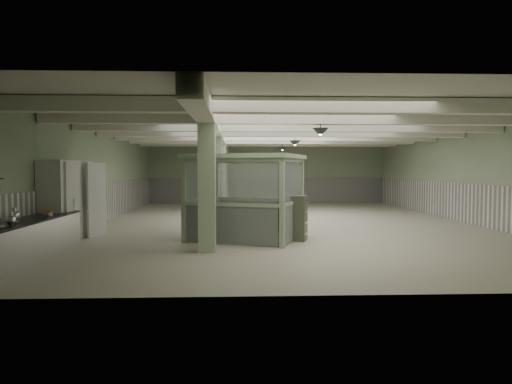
{
  "coord_description": "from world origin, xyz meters",
  "views": [
    {
      "loc": [
        -1.74,
        -17.3,
        2.08
      ],
      "look_at": [
        -1.14,
        -2.4,
        1.3
      ],
      "focal_mm": 32.0,
      "sensor_mm": 36.0,
      "label": 1
    }
  ],
  "objects_px": {
    "walkin_cooler": "(68,199)",
    "filing_cabinet": "(299,218)",
    "guard_booth": "(246,181)",
    "prep_counter": "(23,241)"
  },
  "relations": [
    {
      "from": "guard_booth",
      "to": "filing_cabinet",
      "type": "distance_m",
      "value": 1.88
    },
    {
      "from": "walkin_cooler",
      "to": "filing_cabinet",
      "type": "relative_size",
      "value": 2.02
    },
    {
      "from": "prep_counter",
      "to": "walkin_cooler",
      "type": "height_order",
      "value": "walkin_cooler"
    },
    {
      "from": "prep_counter",
      "to": "walkin_cooler",
      "type": "xyz_separation_m",
      "value": [
        -0.08,
        3.0,
        0.74
      ]
    },
    {
      "from": "prep_counter",
      "to": "walkin_cooler",
      "type": "bearing_deg",
      "value": 91.61
    },
    {
      "from": "walkin_cooler",
      "to": "filing_cabinet",
      "type": "distance_m",
      "value": 6.68
    },
    {
      "from": "walkin_cooler",
      "to": "filing_cabinet",
      "type": "bearing_deg",
      "value": -2.49
    },
    {
      "from": "walkin_cooler",
      "to": "guard_booth",
      "type": "bearing_deg",
      "value": 0.55
    },
    {
      "from": "guard_booth",
      "to": "prep_counter",
      "type": "bearing_deg",
      "value": -128.46
    },
    {
      "from": "prep_counter",
      "to": "guard_booth",
      "type": "xyz_separation_m",
      "value": [
        5.04,
        3.05,
        1.23
      ]
    }
  ]
}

